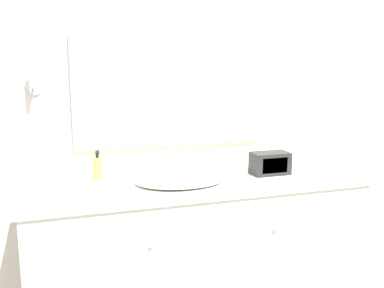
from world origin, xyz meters
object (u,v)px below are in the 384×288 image
(soap_bottle, at_px, (98,168))
(appliance_box, at_px, (270,163))
(sink_basin, at_px, (180,179))
(picture_frame, at_px, (334,167))

(soap_bottle, relative_size, appliance_box, 0.77)
(sink_basin, relative_size, picture_frame, 4.72)
(sink_basin, distance_m, picture_frame, 0.88)
(soap_bottle, distance_m, picture_frame, 1.32)
(sink_basin, relative_size, appliance_box, 2.29)
(appliance_box, bearing_deg, sink_basin, -179.49)
(soap_bottle, height_order, appliance_box, soap_bottle)
(appliance_box, bearing_deg, picture_frame, -24.71)
(sink_basin, height_order, picture_frame, sink_basin)
(soap_bottle, xyz_separation_m, picture_frame, (1.28, -0.33, -0.01))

